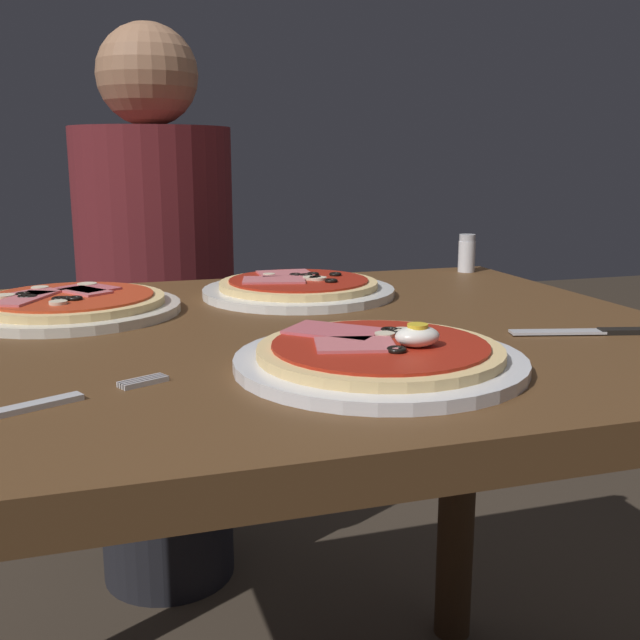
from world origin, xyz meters
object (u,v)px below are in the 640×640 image
pizza_foreground (380,356)px  pizza_across_right (298,288)px  dining_table (260,429)px  knife (605,331)px  pizza_across_left (70,305)px  salt_shaker (467,253)px  diner_person (159,331)px  fork (71,398)px

pizza_foreground → pizza_across_right: pizza_foreground is taller
dining_table → pizza_foreground: bearing=-68.3°
pizza_across_right → knife: 0.44m
pizza_foreground → pizza_across_left: pizza_foreground is taller
pizza_foreground → pizza_across_left: size_ratio=1.01×
dining_table → pizza_across_left: bearing=141.6°
pizza_across_left → salt_shaker: size_ratio=4.24×
dining_table → pizza_across_left: (-0.21, 0.17, 0.14)m
pizza_across_right → salt_shaker: bearing=21.4°
pizza_foreground → pizza_across_right: size_ratio=1.01×
pizza_across_right → salt_shaker: 0.38m
dining_table → knife: knife is taller
diner_person → knife: bearing=116.5°
pizza_across_right → knife: pizza_across_right is taller
pizza_foreground → diner_person: bearing=97.9°
dining_table → fork: size_ratio=6.93×
dining_table → knife: size_ratio=5.34×
pizza_across_left → knife: size_ratio=1.47×
salt_shaker → diner_person: 0.67m
dining_table → fork: bearing=-135.3°
pizza_across_left → pizza_across_right: same height
pizza_foreground → salt_shaker: salt_shaker is taller
pizza_across_left → fork: size_ratio=1.91×
pizza_foreground → salt_shaker: 0.66m
fork → diner_person: (0.16, 0.94, -0.16)m
salt_shaker → pizza_foreground: bearing=-125.4°
pizza_across_left → knife: pizza_across_left is taller
fork → knife: bearing=6.8°
pizza_foreground → diner_person: 0.95m
diner_person → salt_shaker: bearing=142.8°
pizza_across_right → fork: 0.52m
pizza_foreground → fork: pizza_foreground is taller
dining_table → pizza_across_right: bearing=62.3°
dining_table → fork: 0.32m
pizza_foreground → knife: pizza_foreground is taller
dining_table → pizza_across_left: size_ratio=3.63×
fork → salt_shaker: (0.67, 0.55, 0.03)m
knife → salt_shaker: bearing=81.0°
pizza_across_right → diner_person: 0.57m
pizza_across_right → fork: size_ratio=1.90×
pizza_foreground → fork: 0.29m
pizza_across_left → diner_person: size_ratio=0.24×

